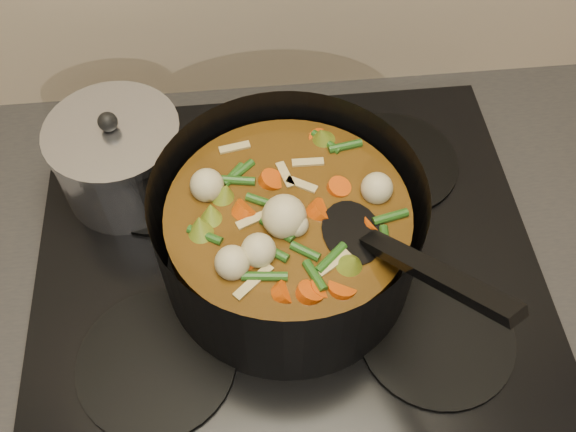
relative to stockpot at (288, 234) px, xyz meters
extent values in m
cube|color=brown|center=(0.00, 0.02, -0.57)|extent=(2.60, 0.60, 0.86)
cube|color=black|center=(0.00, 0.02, -0.11)|extent=(2.64, 0.64, 0.05)
cube|color=black|center=(0.00, 0.02, -0.08)|extent=(0.62, 0.54, 0.02)
cylinder|color=black|center=(-0.16, -0.11, -0.07)|extent=(0.18, 0.18, 0.01)
cylinder|color=black|center=(0.16, -0.11, -0.07)|extent=(0.18, 0.18, 0.01)
cylinder|color=black|center=(-0.16, 0.15, -0.07)|extent=(0.18, 0.18, 0.01)
cylinder|color=black|center=(0.16, 0.15, -0.07)|extent=(0.18, 0.18, 0.01)
cylinder|color=black|center=(0.00, 0.00, 0.00)|extent=(0.38, 0.38, 0.15)
cylinder|color=black|center=(0.00, 0.00, -0.06)|extent=(0.30, 0.30, 0.01)
cylinder|color=#56320E|center=(0.00, 0.00, -0.01)|extent=(0.27, 0.27, 0.10)
cylinder|color=#DA430A|center=(0.04, 0.00, 0.04)|extent=(0.03, 0.03, 0.03)
cylinder|color=#DA430A|center=(0.04, 0.06, 0.04)|extent=(0.04, 0.04, 0.03)
cylinder|color=#DA430A|center=(-0.02, 0.10, 0.04)|extent=(0.04, 0.04, 0.03)
cylinder|color=#DA430A|center=(-0.05, 0.03, 0.04)|extent=(0.03, 0.04, 0.03)
cylinder|color=#DA430A|center=(-0.08, -0.04, 0.04)|extent=(0.04, 0.04, 0.03)
cylinder|color=#DA430A|center=(-0.01, -0.04, 0.04)|extent=(0.04, 0.04, 0.03)
cylinder|color=#DA430A|center=(0.04, -0.06, 0.04)|extent=(0.04, 0.04, 0.03)
cylinder|color=#DA430A|center=(0.10, 0.00, 0.04)|extent=(0.04, 0.03, 0.03)
cylinder|color=#DA430A|center=(0.04, 0.04, 0.04)|extent=(0.04, 0.04, 0.03)
cylinder|color=#DA430A|center=(-0.02, 0.09, 0.04)|extent=(0.04, 0.04, 0.03)
cylinder|color=#DA430A|center=(-0.04, 0.02, 0.04)|extent=(0.03, 0.03, 0.03)
cylinder|color=#DA430A|center=(-0.07, -0.03, 0.04)|extent=(0.04, 0.04, 0.03)
sphere|color=beige|center=(0.06, 0.00, 0.05)|extent=(0.04, 0.04, 0.04)
sphere|color=beige|center=(0.00, 0.06, 0.05)|extent=(0.04, 0.04, 0.04)
sphere|color=beige|center=(-0.06, -0.01, 0.05)|extent=(0.04, 0.04, 0.04)
sphere|color=beige|center=(0.01, -0.06, 0.05)|extent=(0.04, 0.04, 0.04)
sphere|color=beige|center=(0.06, 0.01, 0.05)|extent=(0.04, 0.04, 0.04)
cone|color=olive|center=(-0.07, -0.05, 0.05)|extent=(0.04, 0.04, 0.04)
cone|color=olive|center=(0.03, -0.08, 0.05)|extent=(0.04, 0.04, 0.04)
cone|color=olive|center=(0.09, 0.01, 0.05)|extent=(0.04, 0.04, 0.04)
cone|color=olive|center=(0.02, 0.08, 0.05)|extent=(0.04, 0.04, 0.04)
cone|color=olive|center=(-0.07, 0.05, 0.05)|extent=(0.04, 0.04, 0.04)
cone|color=olive|center=(-0.07, -0.06, 0.05)|extent=(0.04, 0.04, 0.04)
cone|color=olive|center=(0.03, -0.08, 0.05)|extent=(0.04, 0.04, 0.04)
cylinder|color=#225218|center=(0.03, 0.03, 0.05)|extent=(0.01, 0.04, 0.01)
cylinder|color=#225218|center=(0.00, 0.10, 0.05)|extent=(0.04, 0.03, 0.01)
cylinder|color=#225218|center=(-0.06, 0.06, 0.05)|extent=(0.04, 0.02, 0.01)
cylinder|color=#225218|center=(-0.07, 0.00, 0.05)|extent=(0.03, 0.04, 0.01)
cylinder|color=#225218|center=(-0.03, -0.03, 0.05)|extent=(0.03, 0.04, 0.01)
cylinder|color=#225218|center=(0.00, -0.10, 0.05)|extent=(0.04, 0.02, 0.01)
cylinder|color=#225218|center=(0.06, -0.06, 0.05)|extent=(0.04, 0.03, 0.01)
cylinder|color=#225218|center=(0.06, 0.00, 0.05)|extent=(0.01, 0.04, 0.01)
cylinder|color=#225218|center=(0.03, 0.03, 0.05)|extent=(0.04, 0.03, 0.01)
cylinder|color=#225218|center=(0.00, 0.10, 0.05)|extent=(0.04, 0.02, 0.01)
cylinder|color=#225218|center=(-0.06, 0.06, 0.05)|extent=(0.03, 0.04, 0.01)
cylinder|color=#225218|center=(-0.07, 0.00, 0.05)|extent=(0.03, 0.04, 0.01)
cylinder|color=#225218|center=(-0.03, -0.03, 0.05)|extent=(0.04, 0.02, 0.01)
cylinder|color=#225218|center=(0.00, -0.10, 0.05)|extent=(0.04, 0.03, 0.01)
cylinder|color=#225218|center=(0.06, -0.06, 0.05)|extent=(0.01, 0.04, 0.01)
cube|color=tan|center=(-0.06, 0.04, 0.05)|extent=(0.04, 0.01, 0.00)
cube|color=tan|center=(-0.06, -0.05, 0.05)|extent=(0.02, 0.04, 0.00)
cube|color=tan|center=(0.03, -0.07, 0.05)|extent=(0.04, 0.03, 0.00)
cube|color=tan|center=(0.07, 0.00, 0.05)|extent=(0.04, 0.04, 0.00)
cube|color=tan|center=(0.02, 0.07, 0.05)|extent=(0.03, 0.04, 0.00)
cube|color=tan|center=(-0.06, 0.04, 0.05)|extent=(0.04, 0.02, 0.00)
cube|color=tan|center=(-0.06, -0.05, 0.05)|extent=(0.01, 0.04, 0.00)
ellipsoid|color=black|center=(0.06, -0.04, 0.04)|extent=(0.07, 0.09, 0.01)
cube|color=black|center=(0.12, -0.12, 0.10)|extent=(0.11, 0.17, 0.11)
cylinder|color=silver|center=(-0.20, 0.14, -0.02)|extent=(0.16, 0.16, 0.10)
cylinder|color=silver|center=(-0.20, 0.14, 0.04)|extent=(0.17, 0.17, 0.01)
sphere|color=black|center=(-0.20, 0.14, 0.05)|extent=(0.02, 0.02, 0.02)
camera|label=1|loc=(-0.04, -0.40, 0.62)|focal=40.00mm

